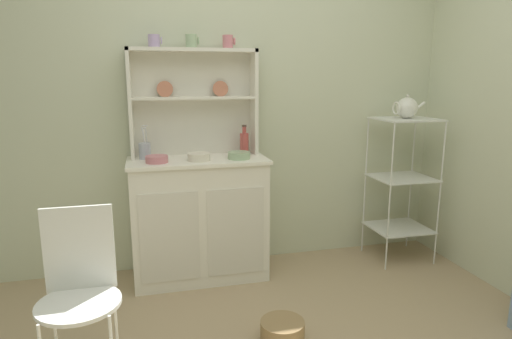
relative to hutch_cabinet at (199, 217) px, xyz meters
The scene contains 15 objects.
wall_back 0.91m from the hutch_cabinet, 37.97° to the left, with size 3.84×0.05×2.50m, color beige.
hutch_cabinet is the anchor object (origin of this frame).
hutch_shelf_unit 0.86m from the hutch_cabinet, 90.00° to the left, with size 0.88×0.18×0.74m.
bakers_rack 1.58m from the hutch_cabinet, ahead, with size 0.44×0.39×1.11m.
wire_chair 1.22m from the hutch_cabinet, 122.50° to the right, with size 0.36×0.36×0.85m.
floor_basket 1.06m from the hutch_cabinet, 70.99° to the right, with size 0.24×0.24×0.13m, color #93754C.
cup_lilac_0 1.23m from the hutch_cabinet, 154.00° to the left, with size 0.09×0.08×0.08m.
cup_sage_1 1.21m from the hutch_cabinet, 92.42° to the left, with size 0.09×0.08×0.09m.
cup_rose_2 1.24m from the hutch_cabinet, 26.49° to the left, with size 0.09×0.07×0.09m.
bowl_mixing_large 0.53m from the hutch_cabinet, 165.06° to the right, with size 0.15×0.15×0.05m, color #D17A84.
bowl_floral_medium 0.45m from the hutch_cabinet, 90.00° to the right, with size 0.15×0.15×0.05m, color silver.
bowl_cream_small 0.53m from the hutch_cabinet, 14.94° to the right, with size 0.15×0.15×0.05m, color #9EB78E.
jam_bottle 0.62m from the hutch_cabinet, 13.93° to the left, with size 0.06×0.06×0.21m.
utensil_jar 0.60m from the hutch_cabinet, 167.53° to the left, with size 0.08×0.08×0.24m.
porcelain_teapot 1.73m from the hutch_cabinet, ahead, with size 0.25×0.16×0.18m.
Camera 1 is at (-0.67, -1.60, 1.41)m, focal length 30.81 mm.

